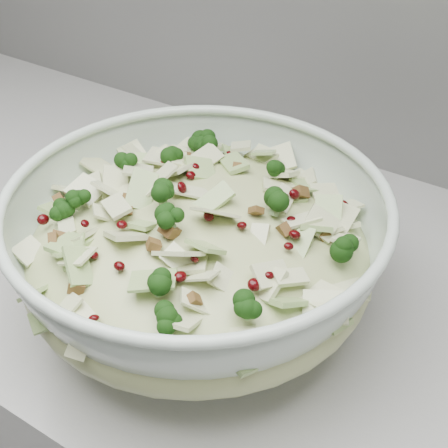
# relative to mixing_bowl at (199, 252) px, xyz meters

# --- Properties ---
(counter) EXTENTS (3.60, 0.60, 0.90)m
(counter) POSITION_rel_mixing_bowl_xyz_m (-0.14, 0.10, -0.53)
(counter) COLOR #A8A8A4
(counter) RESTS_ON floor
(mixing_bowl) EXTENTS (0.41, 0.41, 0.15)m
(mixing_bowl) POSITION_rel_mixing_bowl_xyz_m (0.00, 0.00, 0.00)
(mixing_bowl) COLOR silver
(mixing_bowl) RESTS_ON counter
(salad) EXTENTS (0.39, 0.39, 0.15)m
(salad) POSITION_rel_mixing_bowl_xyz_m (0.00, -0.00, 0.02)
(salad) COLOR tan
(salad) RESTS_ON mixing_bowl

